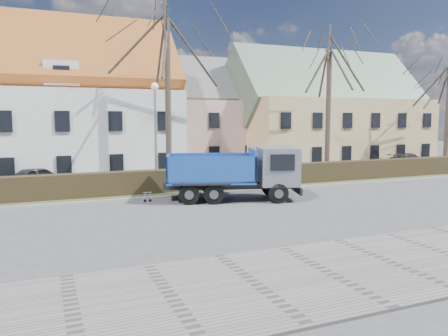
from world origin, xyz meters
name	(u,v)px	position (x,y,z in m)	size (l,w,h in m)	color
ground	(259,209)	(0.00, 0.00, 0.00)	(120.00, 120.00, 0.00)	#4E4E51
sidewalk_near	(390,263)	(0.00, -8.50, 0.04)	(80.00, 5.00, 0.08)	gray
curb_far	(222,193)	(0.00, 4.60, 0.06)	(80.00, 0.30, 0.12)	gray
grass_strip	(212,189)	(0.00, 6.20, 0.05)	(80.00, 3.00, 0.10)	#454D2B
hedge	(213,179)	(0.00, 6.00, 0.65)	(60.00, 0.90, 1.30)	black
building_pink	(198,121)	(4.00, 20.00, 4.00)	(10.80, 8.80, 8.00)	#D4A596
building_yellow	(326,119)	(16.00, 17.00, 4.25)	(18.80, 10.80, 8.50)	tan
tree_1	(168,85)	(-2.00, 8.50, 6.33)	(9.20, 9.20, 12.65)	#3B3229
tree_2	(328,101)	(10.00, 8.50, 5.50)	(8.00, 8.00, 11.00)	#3B3229
tree_3	(448,107)	(22.00, 8.50, 5.23)	(7.60, 7.60, 10.45)	#3B3229
dump_truck	(228,173)	(-0.40, 2.71, 1.43)	(7.15, 2.66, 2.86)	#16409A
streetlight	(156,137)	(-3.19, 7.00, 3.21)	(0.50, 0.50, 6.42)	gray
cart_frame	(144,197)	(-4.63, 3.84, 0.29)	(0.63, 0.36, 0.57)	silver
parked_car_a	(40,177)	(-9.58, 11.09, 0.65)	(1.55, 3.84, 1.31)	#232328
parked_car_b	(408,160)	(20.73, 11.27, 0.61)	(1.71, 4.21, 1.22)	#2A2A2C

